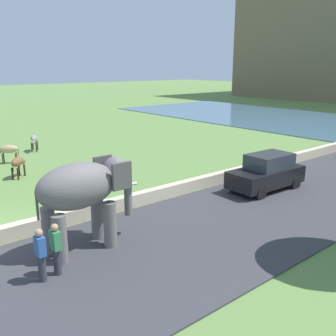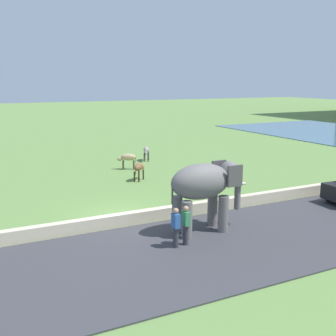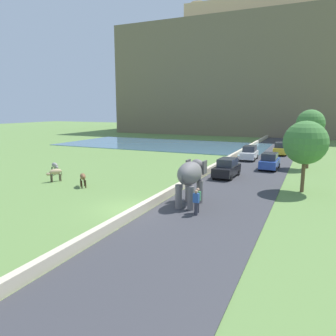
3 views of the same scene
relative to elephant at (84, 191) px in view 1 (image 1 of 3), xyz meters
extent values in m
cube|color=beige|center=(-2.23, 15.58, -1.75)|extent=(0.40, 110.00, 0.58)
cube|color=#426B84|center=(-17.43, 32.58, -2.00)|extent=(36.00, 18.00, 0.08)
ellipsoid|color=slate|center=(0.00, -0.22, 0.20)|extent=(1.40, 2.70, 1.50)
cylinder|color=slate|center=(-0.42, 0.65, -1.24)|extent=(0.44, 0.44, 1.60)
cylinder|color=slate|center=(0.42, 0.65, -1.24)|extent=(0.44, 0.44, 1.60)
cylinder|color=slate|center=(-0.42, -1.10, -1.24)|extent=(0.44, 0.44, 1.60)
cylinder|color=slate|center=(0.42, -1.10, -1.24)|extent=(0.44, 0.44, 1.60)
ellipsoid|color=slate|center=(0.00, 1.19, 0.39)|extent=(1.00, 0.90, 1.10)
cube|color=#504C4C|center=(-0.60, 1.06, 0.43)|extent=(0.12, 0.70, 0.90)
cube|color=#504C4C|center=(0.60, 1.06, 0.43)|extent=(0.12, 0.70, 0.90)
cylinder|color=slate|center=(0.00, 1.67, -0.50)|extent=(0.28, 0.28, 1.50)
cone|color=silver|center=(-0.22, 1.60, -0.05)|extent=(0.12, 0.56, 0.17)
cone|color=silver|center=(0.22, 1.60, -0.05)|extent=(0.12, 0.56, 0.17)
cylinder|color=#504C4C|center=(0.00, -1.55, -0.15)|extent=(0.08, 0.08, 0.90)
cylinder|color=#33333D|center=(1.07, -1.95, -1.61)|extent=(0.22, 0.22, 0.85)
cube|color=#2D569E|center=(1.07, -1.95, -0.91)|extent=(0.36, 0.22, 0.56)
sphere|color=tan|center=(1.07, -1.95, -0.52)|extent=(0.22, 0.22, 0.22)
cylinder|color=#33333D|center=(1.00, -1.48, -1.61)|extent=(0.22, 0.22, 0.85)
cube|color=#388451|center=(1.00, -1.48, -0.91)|extent=(0.36, 0.22, 0.56)
sphere|color=tan|center=(1.00, -1.48, -0.52)|extent=(0.22, 0.22, 0.22)
cube|color=black|center=(0.00, 9.64, -1.34)|extent=(1.86, 4.07, 0.80)
cube|color=#2D333D|center=(0.01, 9.84, -0.59)|extent=(1.53, 2.26, 0.70)
cylinder|color=black|center=(0.75, 8.31, -1.74)|extent=(0.20, 0.61, 0.60)
cylinder|color=black|center=(-0.86, 8.37, -1.74)|extent=(0.20, 0.61, 0.60)
cylinder|color=black|center=(0.86, 10.91, -1.74)|extent=(0.20, 0.61, 0.60)
cylinder|color=black|center=(-0.75, 10.97, -1.74)|extent=(0.20, 0.61, 0.60)
ellipsoid|color=tan|center=(-13.43, 1.78, -1.14)|extent=(0.89, 1.18, 0.50)
cylinder|color=#493D2C|center=(-13.47, 1.37, -1.71)|extent=(0.10, 0.10, 0.65)
cylinder|color=#493D2C|center=(-13.74, 1.51, -1.71)|extent=(0.10, 0.10, 0.65)
cylinder|color=#493D2C|center=(-13.12, 2.06, -1.71)|extent=(0.10, 0.10, 0.65)
cylinder|color=#493D2C|center=(-13.40, 2.19, -1.71)|extent=(0.10, 0.10, 0.65)
cylinder|color=#493D2C|center=(-13.19, 2.26, -1.34)|extent=(0.04, 0.04, 0.45)
ellipsoid|color=gray|center=(-15.92, 4.30, -1.14)|extent=(1.18, 0.89, 0.50)
cylinder|color=#373533|center=(-15.50, 4.26, -1.71)|extent=(0.10, 0.10, 0.65)
cylinder|color=#373533|center=(-15.64, 3.99, -1.71)|extent=(0.10, 0.10, 0.65)
cylinder|color=#373533|center=(-16.19, 4.61, -1.71)|extent=(0.10, 0.10, 0.65)
cylinder|color=#373533|center=(-16.33, 4.33, -1.71)|extent=(0.10, 0.10, 0.65)
ellipsoid|color=gray|center=(-15.35, 4.02, -1.29)|extent=(0.47, 0.39, 0.26)
cone|color=beige|center=(-15.31, 4.10, -1.12)|extent=(0.04, 0.04, 0.12)
cone|color=beige|center=(-15.39, 3.94, -1.12)|extent=(0.04, 0.04, 0.12)
cylinder|color=#373533|center=(-16.40, 4.54, -1.34)|extent=(0.04, 0.04, 0.45)
ellipsoid|color=brown|center=(-9.87, 1.11, -1.14)|extent=(1.09, 1.09, 0.50)
cylinder|color=#302014|center=(-10.25, 1.27, -1.71)|extent=(0.10, 0.10, 0.65)
cylinder|color=#302014|center=(-10.04, 1.49, -1.71)|extent=(0.10, 0.10, 0.65)
cylinder|color=#302014|center=(-9.70, 0.73, -1.71)|extent=(0.10, 0.10, 0.65)
cylinder|color=#302014|center=(-9.49, 0.95, -1.71)|extent=(0.10, 0.10, 0.65)
ellipsoid|color=brown|center=(-10.32, 1.55, -1.29)|extent=(0.45, 0.45, 0.26)
cone|color=beige|center=(-10.38, 1.49, -1.12)|extent=(0.04, 0.04, 0.12)
cone|color=beige|center=(-10.26, 1.62, -1.12)|extent=(0.04, 0.04, 0.12)
cylinder|color=#302014|center=(-9.49, 0.73, -1.34)|extent=(0.04, 0.04, 0.45)
camera|label=1|loc=(10.66, -5.32, 3.88)|focal=40.81mm
camera|label=2|loc=(14.35, -8.95, 4.29)|focal=44.51mm
camera|label=3|loc=(7.25, -19.68, 4.38)|focal=34.56mm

